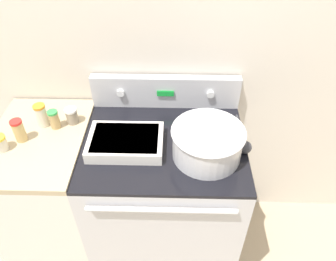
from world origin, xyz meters
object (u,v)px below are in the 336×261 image
at_px(spice_jar_orange_cap, 42,115).
at_px(spice_jar_yellow_cap, 0,143).
at_px(spice_jar_red_cap, 19,130).
at_px(spice_jar_white_cap, 72,116).
at_px(mixing_bowl, 207,142).
at_px(ladle, 244,144).
at_px(casserole_dish, 126,141).
at_px(spice_jar_green_cap, 54,119).

height_order(spice_jar_orange_cap, spice_jar_yellow_cap, spice_jar_orange_cap).
bearing_deg(spice_jar_red_cap, spice_jar_white_cap, 32.58).
bearing_deg(spice_jar_white_cap, mixing_bowl, -17.15).
distance_m(ladle, spice_jar_red_cap, 1.07).
xyz_separation_m(casserole_dish, spice_jar_yellow_cap, (-0.58, -0.04, 0.02)).
xyz_separation_m(spice_jar_white_cap, spice_jar_yellow_cap, (-0.29, -0.21, -0.00)).
bearing_deg(spice_jar_green_cap, mixing_bowl, -12.56).
bearing_deg(spice_jar_orange_cap, spice_jar_white_cap, 9.88).
distance_m(spice_jar_red_cap, spice_jar_yellow_cap, 0.10).
bearing_deg(spice_jar_green_cap, spice_jar_orange_cap, 166.37).
xyz_separation_m(spice_jar_green_cap, spice_jar_red_cap, (-0.14, -0.10, 0.01)).
bearing_deg(mixing_bowl, spice_jar_orange_cap, 167.35).
relative_size(casserole_dish, spice_jar_yellow_cap, 4.54).
bearing_deg(spice_jar_green_cap, spice_jar_white_cap, 28.00).
bearing_deg(spice_jar_yellow_cap, spice_jar_orange_cap, 51.72).
relative_size(spice_jar_green_cap, spice_jar_red_cap, 0.85).
xyz_separation_m(casserole_dish, spice_jar_orange_cap, (-0.44, 0.14, 0.04)).
relative_size(mixing_bowl, casserole_dish, 0.95).
height_order(spice_jar_green_cap, spice_jar_red_cap, spice_jar_red_cap).
xyz_separation_m(casserole_dish, ladle, (0.56, 0.00, -0.01)).
bearing_deg(spice_jar_orange_cap, ladle, -7.71).
bearing_deg(spice_jar_yellow_cap, ladle, 2.32).
height_order(spice_jar_white_cap, spice_jar_orange_cap, spice_jar_orange_cap).
distance_m(casserole_dish, spice_jar_red_cap, 0.51).
bearing_deg(spice_jar_green_cap, casserole_dish, -18.22).
distance_m(mixing_bowl, spice_jar_yellow_cap, 0.96).
relative_size(spice_jar_green_cap, spice_jar_yellow_cap, 1.29).
height_order(spice_jar_green_cap, spice_jar_orange_cap, spice_jar_orange_cap).
distance_m(ladle, spice_jar_orange_cap, 1.01).
relative_size(mixing_bowl, spice_jar_orange_cap, 2.71).
distance_m(spice_jar_orange_cap, spice_jar_red_cap, 0.14).
xyz_separation_m(spice_jar_red_cap, spice_jar_yellow_cap, (-0.07, -0.07, -0.02)).
height_order(ladle, spice_jar_white_cap, spice_jar_white_cap).
relative_size(spice_jar_red_cap, spice_jar_yellow_cap, 1.52).
xyz_separation_m(mixing_bowl, spice_jar_yellow_cap, (-0.96, 0.00, -0.03)).
distance_m(mixing_bowl, spice_jar_red_cap, 0.89).
xyz_separation_m(mixing_bowl, spice_jar_red_cap, (-0.89, 0.07, -0.01)).
xyz_separation_m(spice_jar_white_cap, spice_jar_green_cap, (-0.08, -0.04, 0.01)).
xyz_separation_m(spice_jar_green_cap, spice_jar_yellow_cap, (-0.21, -0.17, -0.01)).
xyz_separation_m(ladle, spice_jar_orange_cap, (-1.00, 0.14, 0.05)).
bearing_deg(spice_jar_white_cap, spice_jar_yellow_cap, -144.17).
bearing_deg(spice_jar_white_cap, casserole_dish, -28.98).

